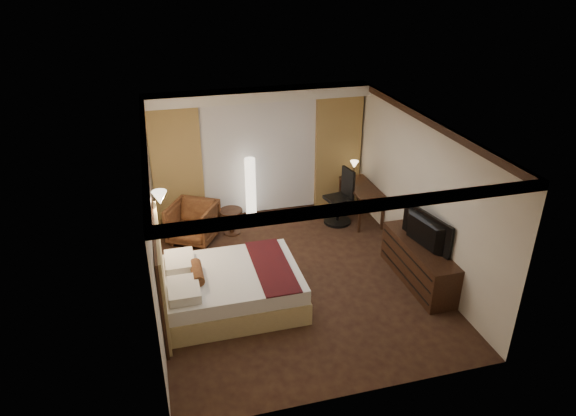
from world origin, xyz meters
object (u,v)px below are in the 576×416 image
object	(u,v)px
floor_lamp	(251,189)
television	(421,227)
dresser	(418,263)
bed	(233,288)
armchair	(193,221)
office_chair	(338,197)
side_table	(232,222)
desk	(361,202)

from	to	relation	value
floor_lamp	television	distance (m)	3.76
dresser	television	world-z (taller)	television
floor_lamp	television	bearing A→B (deg)	-53.15
bed	armchair	xyz separation A→B (m)	(-0.40, 2.24, 0.12)
bed	office_chair	size ratio (longest dim) A/B	1.80
bed	dresser	xyz separation A→B (m)	(3.14, -0.17, 0.05)
bed	side_table	world-z (taller)	bed
armchair	side_table	world-z (taller)	armchair
side_table	television	distance (m)	3.80
bed	side_table	xyz separation A→B (m)	(0.36, 2.34, -0.05)
armchair	floor_lamp	bearing A→B (deg)	55.16
side_table	armchair	bearing A→B (deg)	-172.81
desk	television	xyz separation A→B (m)	(0.02, -2.43, 0.67)
bed	floor_lamp	bearing A→B (deg)	73.05
bed	office_chair	world-z (taller)	office_chair
side_table	dresser	distance (m)	3.74
floor_lamp	office_chair	xyz separation A→B (m)	(1.70, -0.61, -0.10)
desk	television	distance (m)	2.52
floor_lamp	dresser	bearing A→B (deg)	-52.79
floor_lamp	television	world-z (taller)	floor_lamp
floor_lamp	television	xyz separation A→B (m)	(2.24, -2.99, 0.35)
side_table	desk	distance (m)	2.73
armchair	dresser	xyz separation A→B (m)	(3.54, -2.41, -0.07)
armchair	desk	size ratio (longest dim) A/B	0.70
office_chair	television	world-z (taller)	office_chair
dresser	side_table	bearing A→B (deg)	137.97
side_table	desk	world-z (taller)	desk
armchair	side_table	distance (m)	0.79
dresser	armchair	bearing A→B (deg)	145.78
dresser	television	size ratio (longest dim) A/B	1.58
armchair	desk	bearing A→B (deg)	30.62
floor_lamp	office_chair	bearing A→B (deg)	-19.76
armchair	dresser	size ratio (longest dim) A/B	0.47
office_chair	dresser	size ratio (longest dim) A/B	0.64
armchair	bed	bearing A→B (deg)	-49.70
side_table	office_chair	distance (m)	2.23
floor_lamp	side_table	bearing A→B (deg)	-135.49
bed	television	size ratio (longest dim) A/B	1.82
armchair	desk	distance (m)	3.49
armchair	desk	world-z (taller)	armchair
floor_lamp	dresser	distance (m)	3.77
side_table	floor_lamp	xyz separation A→B (m)	(0.50, 0.49, 0.43)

